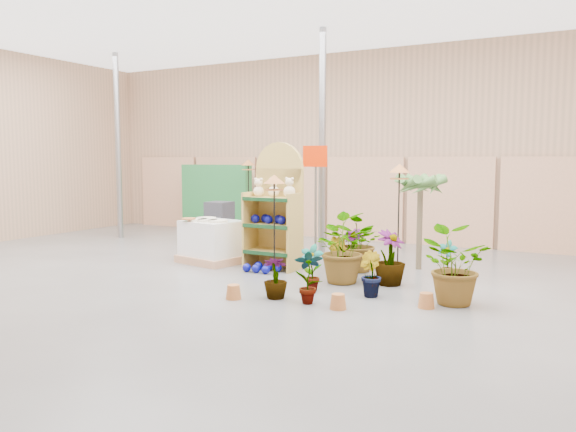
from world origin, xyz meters
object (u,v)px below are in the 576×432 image
display_shelf (277,211)px  pallet_stack (212,242)px  bird_table_front (274,183)px  potted_plant_2 (339,248)px

display_shelf → pallet_stack: 1.46m
display_shelf → bird_table_front: 1.27m
pallet_stack → bird_table_front: bird_table_front is taller
potted_plant_2 → bird_table_front: bearing=-158.1°
display_shelf → bird_table_front: size_ratio=1.32×
bird_table_front → potted_plant_2: bird_table_front is taller
bird_table_front → pallet_stack: bearing=155.1°
display_shelf → potted_plant_2: display_shelf is taller
pallet_stack → potted_plant_2: bearing=2.1°
pallet_stack → display_shelf: bearing=18.8°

